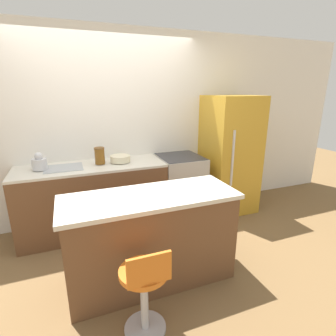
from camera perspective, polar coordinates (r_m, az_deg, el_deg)
ground_plane at (r=3.51m, az=-10.04°, el=-14.73°), size 14.00×14.00×0.00m
wall_back at (r=3.72m, az=-13.21°, el=8.35°), size 8.00×0.06×2.60m
back_counter at (r=3.58m, az=-15.84°, el=-6.38°), size 1.83×0.64×0.91m
kitchen_island at (r=2.60m, az=-3.71°, el=-15.02°), size 1.61×0.61×0.90m
oven_range at (r=3.85m, az=2.59°, el=-3.98°), size 0.60×0.65×0.91m
refrigerator at (r=4.08m, az=13.22°, el=2.86°), size 0.71×0.73×1.73m
stool_chair at (r=2.15m, az=-5.07°, el=-25.00°), size 0.37×0.37×0.78m
kettle at (r=3.43m, az=-26.21°, el=1.03°), size 0.17×0.17×0.21m
mixing_bowl at (r=3.47m, az=-10.36°, el=2.03°), size 0.26×0.26×0.08m
canister_jar at (r=3.42m, az=-14.65°, el=2.62°), size 0.13×0.13×0.21m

